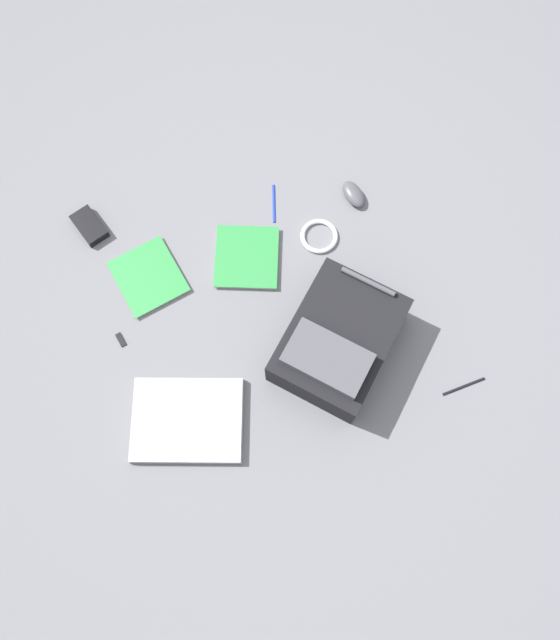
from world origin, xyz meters
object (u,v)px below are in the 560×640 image
(laptop, at_px, (187,420))
(book_red, at_px, (247,257))
(computer_mouse, at_px, (354,194))
(backpack, at_px, (338,341))
(pen_black, at_px, (274,203))
(pen_blue, at_px, (464,386))
(cable_coil, at_px, (319,236))
(usb_stick, at_px, (121,340))
(power_brick, at_px, (89,226))
(book_blue, at_px, (148,277))

(laptop, bearing_deg, book_red, -124.47)
(computer_mouse, bearing_deg, laptop, 28.16)
(backpack, distance_m, laptop, 0.52)
(pen_black, bearing_deg, pen_blue, 116.17)
(cable_coil, height_order, usb_stick, cable_coil)
(laptop, relative_size, power_brick, 3.09)
(backpack, relative_size, book_blue, 1.88)
(pen_black, bearing_deg, book_red, 49.26)
(laptop, height_order, pen_blue, laptop)
(book_red, bearing_deg, laptop, 55.53)
(computer_mouse, distance_m, pen_black, 0.27)
(laptop, bearing_deg, usb_stick, -65.69)
(laptop, distance_m, usb_stick, 0.34)
(book_red, distance_m, cable_coil, 0.25)
(backpack, relative_size, laptop, 1.23)
(book_red, bearing_deg, book_blue, -4.72)
(book_blue, relative_size, pen_blue, 1.82)
(laptop, xyz_separation_m, book_red, (-0.32, -0.47, -0.01))
(book_red, xyz_separation_m, pen_black, (-0.14, -0.17, -0.00))
(power_brick, height_order, pen_black, power_brick)
(book_red, height_order, book_blue, book_red)
(backpack, relative_size, computer_mouse, 4.54)
(laptop, height_order, usb_stick, laptop)
(computer_mouse, bearing_deg, backpack, 55.06)
(cable_coil, xyz_separation_m, pen_blue, (-0.27, 0.62, -0.00))
(backpack, height_order, cable_coil, backpack)
(backpack, xyz_separation_m, usb_stick, (0.65, -0.23, -0.08))
(book_blue, height_order, cable_coil, cable_coil)
(computer_mouse, relative_size, usb_stick, 2.27)
(computer_mouse, height_order, cable_coil, computer_mouse)
(backpack, height_order, pen_blue, backpack)
(book_red, distance_m, pen_blue, 0.81)
(book_blue, xyz_separation_m, cable_coil, (-0.58, 0.02, 0.00))
(computer_mouse, bearing_deg, cable_coil, 24.71)
(power_brick, distance_m, pen_black, 0.63)
(power_brick, bearing_deg, computer_mouse, 170.74)
(book_blue, xyz_separation_m, power_brick, (0.15, -0.23, 0.01))
(book_blue, bearing_deg, computer_mouse, -173.22)
(cable_coil, distance_m, pen_blue, 0.68)
(backpack, bearing_deg, power_brick, -44.08)
(pen_black, height_order, usb_stick, pen_black)
(backpack, height_order, computer_mouse, backpack)
(power_brick, xyz_separation_m, pen_black, (-0.62, 0.09, -0.01))
(power_brick, xyz_separation_m, usb_stick, (-0.01, 0.42, -0.01))
(book_red, relative_size, pen_blue, 1.92)
(pen_black, height_order, pen_blue, same)
(cable_coil, bearing_deg, pen_blue, 114.00)
(laptop, distance_m, book_blue, 0.49)
(book_red, relative_size, pen_black, 1.93)
(book_red, height_order, pen_blue, book_red)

